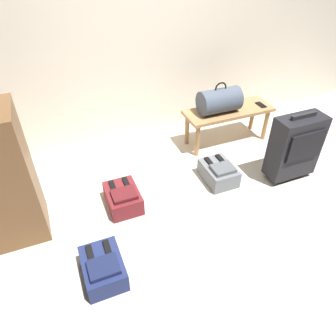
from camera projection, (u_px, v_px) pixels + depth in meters
The scene contains 9 objects.
ground_plane at pixel (207, 217), 2.76m from camera, with size 6.60×6.60×0.00m, color beige.
back_wall at pixel (141, 6), 3.06m from camera, with size 6.00×0.10×2.80m, color silver.
bench at pixel (228, 115), 3.51m from camera, with size 1.00×0.36×0.41m.
duffel_bag_slate at pixel (219, 101), 3.35m from camera, with size 0.44×0.26×0.34m.
cell_phone at pixel (261, 105), 3.55m from camera, with size 0.07×0.14×0.01m.
suitcase_upright_charcoal at pixel (295, 146), 2.98m from camera, with size 0.48×0.24×0.71m.
backpack_navy at pixel (103, 268), 2.25m from camera, with size 0.28×0.38×0.21m.
backpack_maroon at pixel (123, 198), 2.82m from camera, with size 0.28×0.38×0.21m.
backpack_grey at pixel (219, 173), 3.10m from camera, with size 0.28×0.38×0.21m.
Camera 1 is at (-1.04, -1.64, 2.04)m, focal length 33.63 mm.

